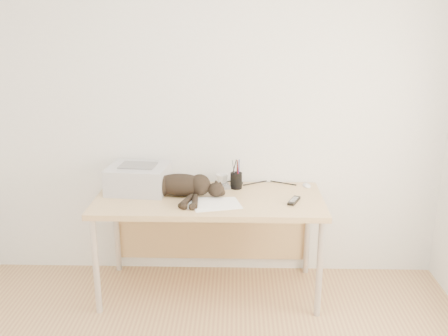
{
  "coord_description": "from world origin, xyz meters",
  "views": [
    {
      "loc": [
        0.19,
        -1.9,
        1.96
      ],
      "look_at": [
        0.11,
        1.34,
        0.97
      ],
      "focal_mm": 40.0,
      "sensor_mm": 36.0,
      "label": 1
    }
  ],
  "objects_px": {
    "cat": "(178,186)",
    "printer": "(139,178)",
    "mug": "(222,180)",
    "pen_cup": "(236,180)",
    "mouse": "(307,184)",
    "desk": "(210,211)"
  },
  "relations": [
    {
      "from": "mug",
      "to": "pen_cup",
      "type": "bearing_deg",
      "value": -35.87
    },
    {
      "from": "cat",
      "to": "mug",
      "type": "bearing_deg",
      "value": 44.59
    },
    {
      "from": "cat",
      "to": "printer",
      "type": "bearing_deg",
      "value": 165.2
    },
    {
      "from": "desk",
      "to": "mouse",
      "type": "distance_m",
      "value": 0.76
    },
    {
      "from": "mug",
      "to": "mouse",
      "type": "bearing_deg",
      "value": -1.63
    },
    {
      "from": "desk",
      "to": "printer",
      "type": "distance_m",
      "value": 0.57
    },
    {
      "from": "mug",
      "to": "pen_cup",
      "type": "height_order",
      "value": "pen_cup"
    },
    {
      "from": "desk",
      "to": "pen_cup",
      "type": "height_order",
      "value": "pen_cup"
    },
    {
      "from": "cat",
      "to": "mug",
      "type": "distance_m",
      "value": 0.4
    },
    {
      "from": "printer",
      "to": "mug",
      "type": "height_order",
      "value": "printer"
    },
    {
      "from": "printer",
      "to": "cat",
      "type": "height_order",
      "value": "printer"
    },
    {
      "from": "pen_cup",
      "to": "mouse",
      "type": "relative_size",
      "value": 2.18
    },
    {
      "from": "desk",
      "to": "mug",
      "type": "xyz_separation_m",
      "value": [
        0.08,
        0.19,
        0.17
      ]
    },
    {
      "from": "cat",
      "to": "mouse",
      "type": "distance_m",
      "value": 0.97
    },
    {
      "from": "desk",
      "to": "cat",
      "type": "relative_size",
      "value": 2.15
    },
    {
      "from": "desk",
      "to": "mouse",
      "type": "xyz_separation_m",
      "value": [
        0.72,
        0.18,
        0.15
      ]
    },
    {
      "from": "printer",
      "to": "pen_cup",
      "type": "relative_size",
      "value": 2.04
    },
    {
      "from": "pen_cup",
      "to": "printer",
      "type": "bearing_deg",
      "value": -174.17
    },
    {
      "from": "desk",
      "to": "printer",
      "type": "relative_size",
      "value": 3.54
    },
    {
      "from": "mug",
      "to": "mouse",
      "type": "distance_m",
      "value": 0.64
    },
    {
      "from": "pen_cup",
      "to": "mouse",
      "type": "distance_m",
      "value": 0.54
    },
    {
      "from": "mug",
      "to": "desk",
      "type": "bearing_deg",
      "value": -113.23
    }
  ]
}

